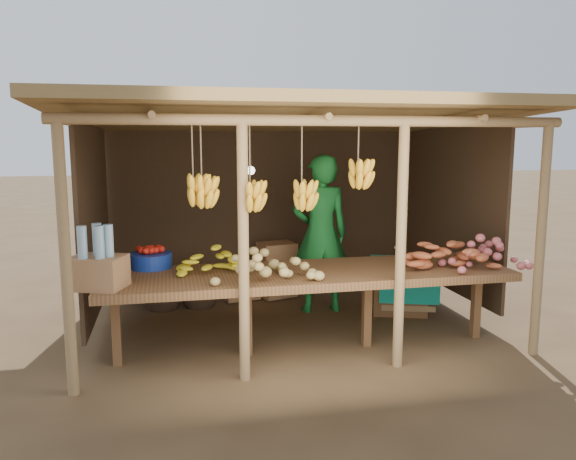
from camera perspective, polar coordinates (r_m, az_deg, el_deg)
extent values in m
plane|color=brown|center=(6.52, 0.00, -9.16)|extent=(60.00, 60.00, 0.00)
cylinder|color=#97774E|center=(4.72, -21.66, -3.00)|extent=(0.09, 0.09, 2.20)
cylinder|color=#97774E|center=(5.76, 24.28, -1.10)|extent=(0.09, 0.09, 2.20)
cylinder|color=#97774E|center=(7.66, -18.02, 1.57)|extent=(0.09, 0.09, 2.20)
cylinder|color=#97774E|center=(8.34, 12.06, 2.38)|extent=(0.09, 0.09, 2.20)
cylinder|color=#97774E|center=(4.69, -4.54, -2.47)|extent=(0.09, 0.09, 2.20)
cylinder|color=#97774E|center=(5.06, 11.38, -1.77)|extent=(0.09, 0.09, 2.20)
cylinder|color=#97774E|center=(4.74, 3.87, 11.04)|extent=(4.40, 0.09, 0.09)
cylinder|color=#97774E|center=(7.67, -2.38, 10.25)|extent=(4.40, 0.09, 0.09)
cube|color=olive|center=(6.20, 0.00, 11.39)|extent=(4.70, 3.50, 0.28)
cube|color=#412E1E|center=(7.69, -2.31, 2.86)|extent=(4.20, 0.04, 1.98)
cube|color=#412E1E|center=(6.36, -19.06, 1.09)|extent=(0.04, 2.40, 1.98)
cube|color=#412E1E|center=(7.16, 16.17, 2.05)|extent=(0.04, 2.40, 1.98)
cube|color=brown|center=(5.42, 2.11, -4.56)|extent=(3.90, 1.05, 0.08)
cube|color=brown|center=(5.40, -17.06, -9.44)|extent=(0.08, 0.08, 0.72)
cube|color=brown|center=(5.42, -4.16, -8.98)|extent=(0.08, 0.08, 0.72)
cube|color=brown|center=(5.70, 8.01, -8.14)|extent=(0.08, 0.08, 0.72)
cube|color=brown|center=(6.20, 18.56, -7.11)|extent=(0.08, 0.08, 0.72)
cylinder|color=navy|center=(5.69, -13.77, -3.01)|extent=(0.41, 0.41, 0.14)
cube|color=#9C6C46|center=(5.01, -18.74, -4.08)|extent=(0.52, 0.47, 0.27)
imported|color=#19712C|center=(6.69, 3.31, -0.41)|extent=(0.69, 0.46, 1.88)
cube|color=brown|center=(6.91, 11.24, -5.81)|extent=(0.76, 0.70, 0.57)
cube|color=#0D9983|center=(6.83, 11.32, -3.25)|extent=(0.84, 0.78, 0.06)
cube|color=#9C6C46|center=(7.40, -1.14, -5.38)|extent=(0.52, 0.46, 0.36)
cube|color=#9C6C46|center=(7.32, -1.15, -2.68)|extent=(0.52, 0.46, 0.36)
cube|color=#9C6C46|center=(7.32, -4.91, -5.56)|extent=(0.52, 0.46, 0.36)
ellipsoid|color=#412E1E|center=(7.05, -12.63, -5.56)|extent=(0.49, 0.49, 0.66)
ellipsoid|color=#412E1E|center=(7.06, -9.02, -5.44)|extent=(0.49, 0.49, 0.66)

